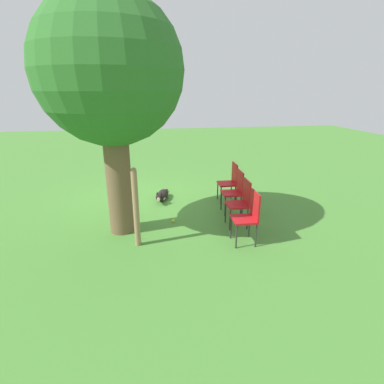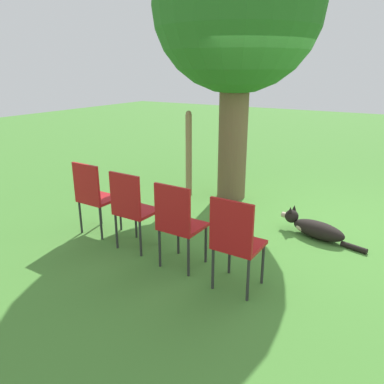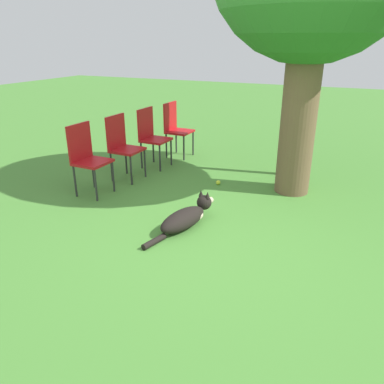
# 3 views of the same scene
# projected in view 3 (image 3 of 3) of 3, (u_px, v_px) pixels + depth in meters

# --- Properties ---
(ground_plane) EXTENTS (30.00, 30.00, 0.00)m
(ground_plane) POSITION_uv_depth(u_px,v_px,m) (236.00, 228.00, 4.35)
(ground_plane) COLOR #478433
(dog) EXTENTS (0.44, 1.16, 0.34)m
(dog) POSITION_uv_depth(u_px,v_px,m) (186.00, 217.00, 4.35)
(dog) COLOR black
(dog) RESTS_ON ground_plane
(fence_post) EXTENTS (0.11, 0.11, 1.46)m
(fence_post) POSITION_uv_depth(u_px,v_px,m) (283.00, 129.00, 5.82)
(fence_post) COLOR #937551
(fence_post) RESTS_ON ground_plane
(red_chair_0) EXTENTS (0.43, 0.45, 0.98)m
(red_chair_0) POSITION_uv_depth(u_px,v_px,m) (87.00, 155.00, 5.14)
(red_chair_0) COLOR #B21419
(red_chair_0) RESTS_ON ground_plane
(red_chair_1) EXTENTS (0.43, 0.45, 0.98)m
(red_chair_1) POSITION_uv_depth(u_px,v_px,m) (122.00, 143.00, 5.71)
(red_chair_1) COLOR #B21419
(red_chair_1) RESTS_ON ground_plane
(red_chair_2) EXTENTS (0.43, 0.45, 0.98)m
(red_chair_2) POSITION_uv_depth(u_px,v_px,m) (151.00, 134.00, 6.27)
(red_chair_2) COLOR #B21419
(red_chair_2) RESTS_ON ground_plane
(red_chair_3) EXTENTS (0.43, 0.45, 0.98)m
(red_chair_3) POSITION_uv_depth(u_px,v_px,m) (175.00, 126.00, 6.84)
(red_chair_3) COLOR #B21419
(red_chair_3) RESTS_ON ground_plane
(tennis_ball) EXTENTS (0.07, 0.07, 0.07)m
(tennis_ball) POSITION_uv_depth(u_px,v_px,m) (218.00, 183.00, 5.63)
(tennis_ball) COLOR #CCE033
(tennis_ball) RESTS_ON ground_plane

